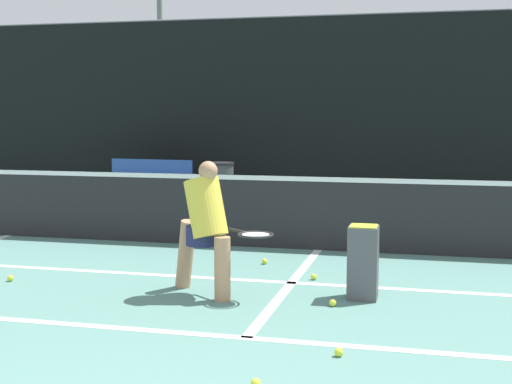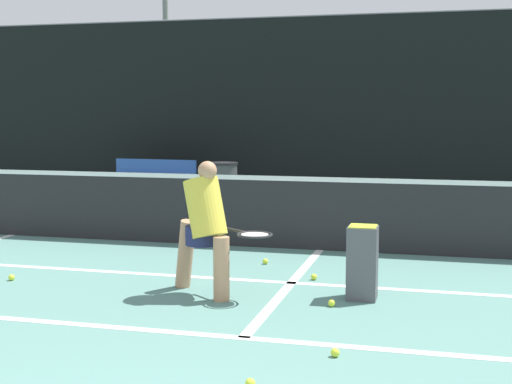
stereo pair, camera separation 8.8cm
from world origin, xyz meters
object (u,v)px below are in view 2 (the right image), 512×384
object	(u,v)px
ball_hopper	(362,261)
parked_car	(305,161)
courtside_bench	(153,180)
trash_bin	(223,186)
player_practicing	(205,224)

from	to	relation	value
ball_hopper	parked_car	distance (m)	9.99
courtside_bench	ball_hopper	bearing A→B (deg)	-48.60
ball_hopper	courtside_bench	xyz separation A→B (m)	(-4.63, 5.97, 0.10)
trash_bin	parked_car	size ratio (longest dim) A/B	0.21
ball_hopper	courtside_bench	world-z (taller)	courtside_bench
parked_car	courtside_bench	bearing A→B (deg)	-121.21
player_practicing	trash_bin	xyz separation A→B (m)	(-1.65, 5.93, -0.27)
player_practicing	ball_hopper	world-z (taller)	player_practicing
player_practicing	parked_car	world-z (taller)	parked_car
player_practicing	parked_car	distance (m)	9.97
trash_bin	ball_hopper	bearing A→B (deg)	-61.11
ball_hopper	trash_bin	size ratio (longest dim) A/B	0.83
player_practicing	ball_hopper	distance (m)	1.55
trash_bin	parked_car	bearing A→B (deg)	78.95
trash_bin	courtside_bench	bearing A→B (deg)	169.88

